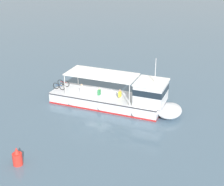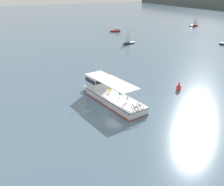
{
  "view_description": "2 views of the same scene",
  "coord_description": "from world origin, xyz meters",
  "px_view_note": "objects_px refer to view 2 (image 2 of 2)",
  "views": [
    {
      "loc": [
        -17.39,
        25.56,
        14.14
      ],
      "look_at": [
        -1.72,
        0.49,
        1.4
      ],
      "focal_mm": 54.34,
      "sensor_mm": 36.0,
      "label": 1
    },
    {
      "loc": [
        27.97,
        -13.51,
        15.67
      ],
      "look_at": [
        -1.72,
        0.49,
        1.4
      ],
      "focal_mm": 40.09,
      "sensor_mm": 36.0,
      "label": 2
    }
  ],
  "objects_px": {
    "ferry_main": "(108,93)",
    "channel_buoy": "(179,87)",
    "motorboat_horizon_west": "(116,30)",
    "sailboat_off_bow": "(129,42)",
    "sailboat_off_stern": "(194,25)"
  },
  "relations": [
    {
      "from": "channel_buoy",
      "to": "motorboat_horizon_west",
      "type": "bearing_deg",
      "value": 164.48
    },
    {
      "from": "sailboat_off_bow",
      "to": "sailboat_off_stern",
      "type": "bearing_deg",
      "value": 114.0
    },
    {
      "from": "motorboat_horizon_west",
      "to": "channel_buoy",
      "type": "bearing_deg",
      "value": -15.52
    },
    {
      "from": "motorboat_horizon_west",
      "to": "channel_buoy",
      "type": "distance_m",
      "value": 55.23
    },
    {
      "from": "ferry_main",
      "to": "motorboat_horizon_west",
      "type": "distance_m",
      "value": 58.07
    },
    {
      "from": "sailboat_off_bow",
      "to": "channel_buoy",
      "type": "distance_m",
      "value": 34.75
    },
    {
      "from": "sailboat_off_bow",
      "to": "motorboat_horizon_west",
      "type": "distance_m",
      "value": 20.49
    },
    {
      "from": "ferry_main",
      "to": "channel_buoy",
      "type": "height_order",
      "value": "ferry_main"
    },
    {
      "from": "ferry_main",
      "to": "sailboat_off_bow",
      "type": "distance_m",
      "value": 38.23
    },
    {
      "from": "sailboat_off_stern",
      "to": "channel_buoy",
      "type": "distance_m",
      "value": 71.52
    },
    {
      "from": "ferry_main",
      "to": "channel_buoy",
      "type": "relative_size",
      "value": 9.32
    },
    {
      "from": "motorboat_horizon_west",
      "to": "channel_buoy",
      "type": "xyz_separation_m",
      "value": [
        53.22,
        -14.78,
        0.02
      ]
    },
    {
      "from": "ferry_main",
      "to": "channel_buoy",
      "type": "distance_m",
      "value": 11.91
    },
    {
      "from": "ferry_main",
      "to": "motorboat_horizon_west",
      "type": "relative_size",
      "value": 3.41
    },
    {
      "from": "sailboat_off_bow",
      "to": "channel_buoy",
      "type": "relative_size",
      "value": 3.86
    }
  ]
}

